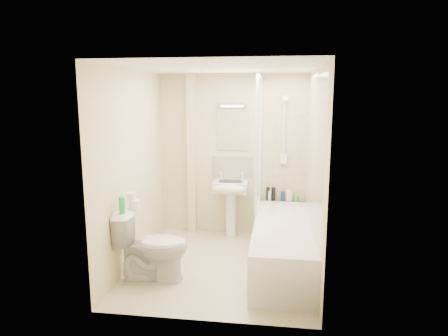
# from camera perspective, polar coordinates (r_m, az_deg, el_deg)

# --- Properties ---
(floor) EXTENTS (2.50, 2.50, 0.00)m
(floor) POSITION_cam_1_polar(r_m,az_deg,el_deg) (5.12, -0.40, -13.72)
(floor) COLOR beige
(floor) RESTS_ON ground
(wall_back) EXTENTS (2.20, 0.02, 2.40)m
(wall_back) POSITION_cam_1_polar(r_m,az_deg,el_deg) (5.98, 1.30, 1.82)
(wall_back) COLOR beige
(wall_back) RESTS_ON ground
(wall_left) EXTENTS (0.02, 2.50, 2.40)m
(wall_left) POSITION_cam_1_polar(r_m,az_deg,el_deg) (5.03, -12.92, -0.07)
(wall_left) COLOR beige
(wall_left) RESTS_ON ground
(wall_right) EXTENTS (0.02, 2.50, 2.40)m
(wall_right) POSITION_cam_1_polar(r_m,az_deg,el_deg) (4.73, 12.89, -0.73)
(wall_right) COLOR beige
(wall_right) RESTS_ON ground
(ceiling) EXTENTS (2.20, 2.50, 0.02)m
(ceiling) POSITION_cam_1_polar(r_m,az_deg,el_deg) (4.68, -0.44, 14.19)
(ceiling) COLOR white
(ceiling) RESTS_ON wall_back
(tile_back) EXTENTS (0.70, 0.01, 1.75)m
(tile_back) POSITION_cam_1_polar(r_m,az_deg,el_deg) (5.90, 8.57, 3.80)
(tile_back) COLOR beige
(tile_back) RESTS_ON wall_back
(tile_right) EXTENTS (0.01, 2.10, 1.75)m
(tile_right) POSITION_cam_1_polar(r_m,az_deg,el_deg) (4.75, 12.80, 2.08)
(tile_right) COLOR beige
(tile_right) RESTS_ON wall_right
(pipe_boxing) EXTENTS (0.12, 0.12, 2.40)m
(pipe_boxing) POSITION_cam_1_polar(r_m,az_deg,el_deg) (6.02, -4.64, 1.85)
(pipe_boxing) COLOR beige
(pipe_boxing) RESTS_ON ground
(splashback) EXTENTS (0.60, 0.02, 0.30)m
(splashback) POSITION_cam_1_polar(r_m,az_deg,el_deg) (6.00, 1.18, 0.20)
(splashback) COLOR beige
(splashback) RESTS_ON wall_back
(mirror) EXTENTS (0.46, 0.01, 0.60)m
(mirror) POSITION_cam_1_polar(r_m,az_deg,el_deg) (5.92, 1.20, 5.44)
(mirror) COLOR white
(mirror) RESTS_ON wall_back
(strip_light) EXTENTS (0.42, 0.07, 0.07)m
(strip_light) POSITION_cam_1_polar(r_m,az_deg,el_deg) (5.88, 1.19, 9.02)
(strip_light) COLOR silver
(strip_light) RESTS_ON wall_back
(bathtub) EXTENTS (0.70, 2.10, 0.55)m
(bathtub) POSITION_cam_1_polar(r_m,az_deg,el_deg) (5.02, 8.35, -10.77)
(bathtub) COLOR white
(bathtub) RESTS_ON ground
(shower_screen) EXTENTS (0.04, 0.92, 1.80)m
(shower_screen) POSITION_cam_1_polar(r_m,az_deg,el_deg) (5.47, 4.95, 3.62)
(shower_screen) COLOR white
(shower_screen) RESTS_ON bathtub
(shower_fixture) EXTENTS (0.10, 0.16, 0.99)m
(shower_fixture) POSITION_cam_1_polar(r_m,az_deg,el_deg) (5.84, 8.59, 4.93)
(shower_fixture) COLOR white
(shower_fixture) RESTS_ON wall_back
(pedestal_sink) EXTENTS (0.50, 0.47, 0.96)m
(pedestal_sink) POSITION_cam_1_polar(r_m,az_deg,el_deg) (5.85, 0.91, -3.60)
(pedestal_sink) COLOR white
(pedestal_sink) RESTS_ON ground
(bottle_black_a) EXTENTS (0.05, 0.05, 0.20)m
(bottle_black_a) POSITION_cam_1_polar(r_m,az_deg,el_deg) (5.96, 6.29, -3.67)
(bottle_black_a) COLOR black
(bottle_black_a) RESTS_ON bathtub
(bottle_white_a) EXTENTS (0.06, 0.06, 0.14)m
(bottle_white_a) POSITION_cam_1_polar(r_m,az_deg,el_deg) (5.97, 6.46, -3.93)
(bottle_white_a) COLOR white
(bottle_white_a) RESTS_ON bathtub
(bottle_black_b) EXTENTS (0.06, 0.06, 0.20)m
(bottle_black_b) POSITION_cam_1_polar(r_m,az_deg,el_deg) (5.96, 7.08, -3.67)
(bottle_black_b) COLOR black
(bottle_black_b) RESTS_ON bathtub
(bottle_blue) EXTENTS (0.06, 0.06, 0.14)m
(bottle_blue) POSITION_cam_1_polar(r_m,az_deg,el_deg) (5.97, 8.38, -3.99)
(bottle_blue) COLOR navy
(bottle_blue) RESTS_ON bathtub
(bottle_cream) EXTENTS (0.07, 0.07, 0.17)m
(bottle_cream) POSITION_cam_1_polar(r_m,az_deg,el_deg) (5.96, 9.20, -3.86)
(bottle_cream) COLOR #F5DEBE
(bottle_cream) RESTS_ON bathtub
(bottle_white_b) EXTENTS (0.05, 0.05, 0.15)m
(bottle_white_b) POSITION_cam_1_polar(r_m,az_deg,el_deg) (5.97, 9.50, -3.96)
(bottle_white_b) COLOR silver
(bottle_white_b) RESTS_ON bathtub
(bottle_green) EXTENTS (0.06, 0.06, 0.09)m
(bottle_green) POSITION_cam_1_polar(r_m,az_deg,el_deg) (5.98, 10.30, -4.26)
(bottle_green) COLOR green
(bottle_green) RESTS_ON bathtub
(toilet) EXTENTS (0.67, 0.92, 0.82)m
(toilet) POSITION_cam_1_polar(r_m,az_deg,el_deg) (4.67, -10.23, -10.88)
(toilet) COLOR white
(toilet) RESTS_ON ground
(toilet_roll_lower) EXTENTS (0.12, 0.12, 0.09)m
(toilet_roll_lower) POSITION_cam_1_polar(r_m,az_deg,el_deg) (4.68, -12.65, -5.10)
(toilet_roll_lower) COLOR white
(toilet_roll_lower) RESTS_ON toilet
(toilet_roll_upper) EXTENTS (0.11, 0.11, 0.09)m
(toilet_roll_upper) POSITION_cam_1_polar(r_m,az_deg,el_deg) (4.67, -13.10, -3.99)
(toilet_roll_upper) COLOR white
(toilet_roll_upper) RESTS_ON toilet_roll_lower
(green_bottle) EXTENTS (0.07, 0.07, 0.19)m
(green_bottle) POSITION_cam_1_polar(r_m,az_deg,el_deg) (4.49, -14.35, -5.20)
(green_bottle) COLOR green
(green_bottle) RESTS_ON toilet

